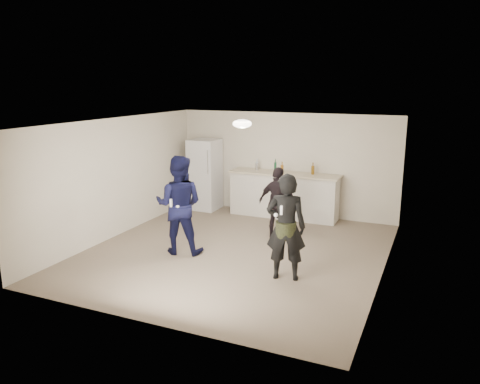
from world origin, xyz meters
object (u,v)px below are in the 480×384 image
at_px(fridge, 205,174).
at_px(shaker, 257,167).
at_px(counter, 284,196).
at_px(spectator, 278,203).
at_px(man, 179,205).
at_px(woman, 286,227).

relative_size(fridge, shaker, 10.59).
relative_size(counter, fridge, 1.44).
relative_size(counter, spectator, 1.72).
height_order(counter, man, man).
distance_m(counter, spectator, 1.61).
relative_size(fridge, woman, 1.00).
xyz_separation_m(counter, woman, (1.18, -3.48, 0.37)).
distance_m(fridge, woman, 4.74).
distance_m(fridge, man, 3.21).
height_order(shaker, man, man).
distance_m(shaker, spectator, 2.04).
bearing_deg(woman, man, -23.01).
distance_m(counter, man, 3.31).
bearing_deg(spectator, shaker, -46.61).
bearing_deg(shaker, man, -95.75).
relative_size(counter, woman, 1.45).
height_order(shaker, spectator, spectator).
relative_size(man, woman, 1.05).
bearing_deg(spectator, woman, 121.44).
bearing_deg(shaker, woman, -61.78).
height_order(counter, fridge, fridge).
relative_size(counter, shaker, 15.29).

